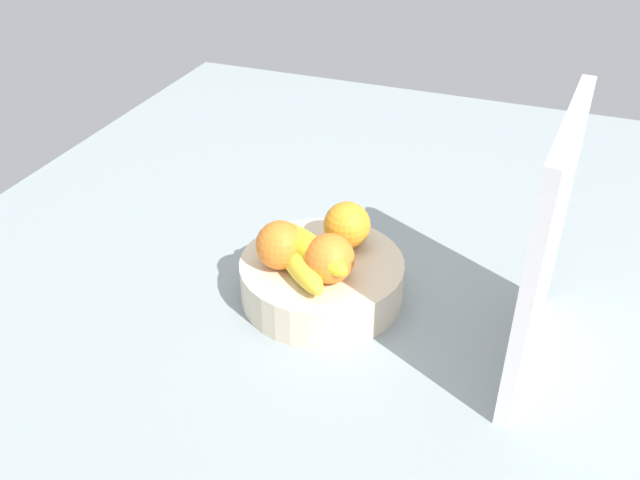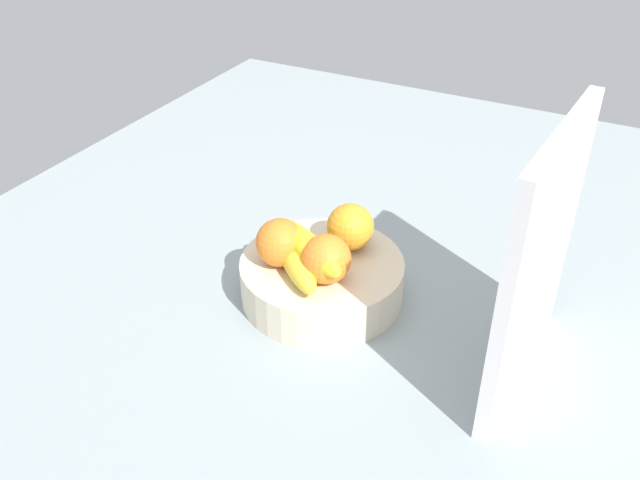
{
  "view_description": "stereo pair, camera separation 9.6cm",
  "coord_description": "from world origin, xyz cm",
  "px_view_note": "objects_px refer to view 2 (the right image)",
  "views": [
    {
      "loc": [
        79.63,
        30.11,
        66.63
      ],
      "look_at": [
        0.25,
        -0.21,
        10.5
      ],
      "focal_mm": 38.71,
      "sensor_mm": 36.0,
      "label": 1
    },
    {
      "loc": [
        75.71,
        38.87,
        66.63
      ],
      "look_at": [
        0.25,
        -0.21,
        10.5
      ],
      "focal_mm": 38.71,
      "sensor_mm": 36.0,
      "label": 2
    }
  ],
  "objects_px": {
    "cutting_board": "(538,263)",
    "orange_front_left": "(350,227)",
    "fruit_bowl": "(320,279)",
    "banana_bunch": "(301,253)",
    "orange_center": "(326,259)",
    "orange_front_right": "(280,243)"
  },
  "relations": [
    {
      "from": "orange_front_right",
      "to": "orange_front_left",
      "type": "bearing_deg",
      "value": 139.78
    },
    {
      "from": "banana_bunch",
      "to": "cutting_board",
      "type": "xyz_separation_m",
      "value": [
        -0.01,
        0.33,
        0.08
      ]
    },
    {
      "from": "fruit_bowl",
      "to": "orange_front_right",
      "type": "bearing_deg",
      "value": -60.72
    },
    {
      "from": "cutting_board",
      "to": "orange_front_right",
      "type": "bearing_deg",
      "value": -85.28
    },
    {
      "from": "orange_center",
      "to": "banana_bunch",
      "type": "bearing_deg",
      "value": -95.51
    },
    {
      "from": "fruit_bowl",
      "to": "orange_center",
      "type": "xyz_separation_m",
      "value": [
        0.04,
        0.03,
        0.07
      ]
    },
    {
      "from": "fruit_bowl",
      "to": "banana_bunch",
      "type": "bearing_deg",
      "value": -26.26
    },
    {
      "from": "orange_front_left",
      "to": "cutting_board",
      "type": "xyz_separation_m",
      "value": [
        0.08,
        0.29,
        0.08
      ]
    },
    {
      "from": "fruit_bowl",
      "to": "banana_bunch",
      "type": "height_order",
      "value": "banana_bunch"
    },
    {
      "from": "orange_front_right",
      "to": "banana_bunch",
      "type": "xyz_separation_m",
      "value": [
        0.0,
        0.04,
        -0.01
      ]
    },
    {
      "from": "orange_front_left",
      "to": "orange_center",
      "type": "bearing_deg",
      "value": 3.52
    },
    {
      "from": "fruit_bowl",
      "to": "orange_front_left",
      "type": "xyz_separation_m",
      "value": [
        -0.06,
        0.02,
        0.07
      ]
    },
    {
      "from": "fruit_bowl",
      "to": "orange_front_left",
      "type": "distance_m",
      "value": 0.09
    },
    {
      "from": "banana_bunch",
      "to": "cutting_board",
      "type": "height_order",
      "value": "cutting_board"
    },
    {
      "from": "orange_front_left",
      "to": "banana_bunch",
      "type": "relative_size",
      "value": 0.43
    },
    {
      "from": "fruit_bowl",
      "to": "orange_front_left",
      "type": "height_order",
      "value": "orange_front_left"
    },
    {
      "from": "orange_center",
      "to": "orange_front_right",
      "type": "bearing_deg",
      "value": -94.57
    },
    {
      "from": "orange_front_left",
      "to": "orange_front_right",
      "type": "height_order",
      "value": "same"
    },
    {
      "from": "fruit_bowl",
      "to": "banana_bunch",
      "type": "distance_m",
      "value": 0.07
    },
    {
      "from": "cutting_board",
      "to": "orange_front_left",
      "type": "bearing_deg",
      "value": -101.9
    },
    {
      "from": "orange_center",
      "to": "cutting_board",
      "type": "relative_size",
      "value": 0.2
    },
    {
      "from": "orange_front_right",
      "to": "banana_bunch",
      "type": "bearing_deg",
      "value": 86.57
    }
  ]
}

